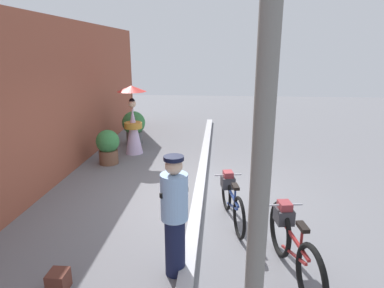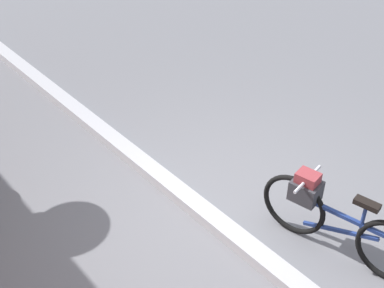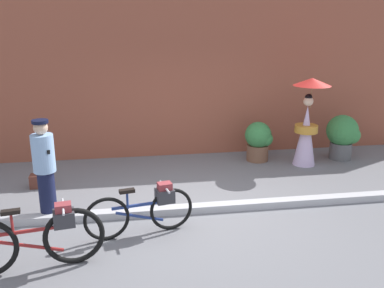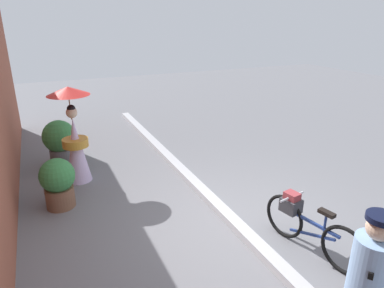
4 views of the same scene
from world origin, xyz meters
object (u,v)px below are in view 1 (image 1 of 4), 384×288
backpack_on_pavement (59,281)px  person_officer (175,214)px  bicycle_near_officer (231,197)px  utility_pole (265,103)px  potted_plant_small (109,146)px  bicycle_far_side (292,244)px  potted_plant_by_door (134,126)px  person_with_parasol (133,120)px

backpack_on_pavement → person_officer: bearing=-72.3°
bicycle_near_officer → utility_pole: bearing=-176.9°
bicycle_near_officer → potted_plant_small: size_ratio=1.82×
bicycle_far_side → potted_plant_small: size_ratio=2.05×
bicycle_far_side → potted_plant_by_door: potted_plant_by_door is taller
potted_plant_by_door → backpack_on_pavement: (-6.50, -0.70, -0.43)m
potted_plant_by_door → potted_plant_small: size_ratio=1.15×
bicycle_near_officer → potted_plant_small: bearing=48.6°
bicycle_near_officer → bicycle_far_side: bearing=-152.7°
bicycle_far_side → backpack_on_pavement: 2.91m
bicycle_near_officer → potted_plant_small: 4.02m
person_officer → backpack_on_pavement: size_ratio=6.39×
bicycle_near_officer → utility_pole: 3.18m
bicycle_near_officer → potted_plant_by_door: (4.56, 2.82, 0.16)m
potted_plant_by_door → backpack_on_pavement: 6.55m
person_with_parasol → potted_plant_by_door: (0.98, 0.23, -0.38)m
bicycle_far_side → potted_plant_by_door: (5.96, 3.55, 0.12)m
potted_plant_small → backpack_on_pavement: potted_plant_small is taller
potted_plant_by_door → person_with_parasol: bearing=-166.9°
bicycle_far_side → backpack_on_pavement: size_ratio=7.18×
potted_plant_by_door → backpack_on_pavement: potted_plant_by_door is taller
person_officer → potted_plant_by_door: (6.07, 2.07, -0.29)m
person_with_parasol → bicycle_near_officer: bearing=-144.0°
bicycle_near_officer → potted_plant_by_door: size_ratio=1.58×
utility_pole → potted_plant_small: bearing=31.5°
person_officer → utility_pole: utility_pole is taller
bicycle_near_officer → backpack_on_pavement: 2.89m
person_with_parasol → bicycle_far_side: bearing=-146.3°
potted_plant_small → utility_pole: (-5.14, -3.15, 1.93)m
backpack_on_pavement → potted_plant_small: bearing=11.0°
potted_plant_by_door → utility_pole: bearing=-157.2°
potted_plant_small → backpack_on_pavement: bearing=-169.0°
person_officer → potted_plant_by_door: size_ratio=1.59×
bicycle_near_officer → utility_pole: utility_pole is taller
person_officer → utility_pole: bearing=-137.3°
bicycle_near_officer → bicycle_far_side: 1.58m
bicycle_far_side → person_with_parasol: person_with_parasol is taller
bicycle_near_officer → bicycle_far_side: (-1.41, -0.73, 0.03)m
person_with_parasol → utility_pole: bearing=-155.7°
person_with_parasol → potted_plant_small: size_ratio=2.14×
person_with_parasol → utility_pole: size_ratio=0.39×
bicycle_far_side → person_officer: person_officer is taller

